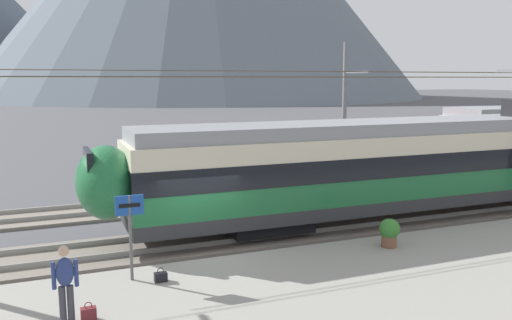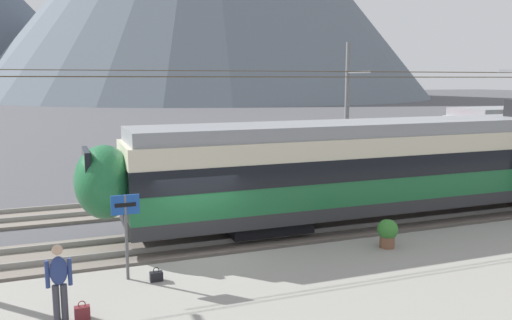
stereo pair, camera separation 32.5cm
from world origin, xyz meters
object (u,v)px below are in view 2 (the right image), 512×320
at_px(catenary_mast_far_side, 348,110).
at_px(train_near_platform, 431,161).
at_px(handbag_near_sign, 156,276).
at_px(passenger_walking, 59,279).
at_px(handbag_beside_passenger, 82,313).
at_px(platform_sign, 126,218).
at_px(potted_plant_platform_edge, 388,231).

bearing_deg(catenary_mast_far_side, train_near_platform, -94.37).
distance_m(train_near_platform, handbag_near_sign, 11.99).
distance_m(catenary_mast_far_side, passenger_walking, 18.93).
bearing_deg(handbag_beside_passenger, platform_sign, 58.69).
bearing_deg(handbag_beside_passenger, train_near_platform, 21.39).
distance_m(catenary_mast_far_side, platform_sign, 16.37).
bearing_deg(catenary_mast_far_side, platform_sign, -140.31).
distance_m(catenary_mast_far_side, potted_plant_platform_edge, 12.01).
height_order(catenary_mast_far_side, handbag_near_sign, catenary_mast_far_side).
relative_size(platform_sign, handbag_near_sign, 5.97).
xyz_separation_m(platform_sign, potted_plant_platform_edge, (7.68, -0.20, -1.11)).
relative_size(platform_sign, handbag_beside_passenger, 5.25).
distance_m(platform_sign, potted_plant_platform_edge, 7.77).
xyz_separation_m(catenary_mast_far_side, platform_sign, (-12.51, -10.38, -1.87)).
distance_m(handbag_beside_passenger, handbag_near_sign, 2.44).
relative_size(handbag_near_sign, potted_plant_platform_edge, 0.42).
distance_m(platform_sign, handbag_near_sign, 1.67).
bearing_deg(catenary_mast_far_side, passenger_walking, -138.91).
relative_size(handbag_beside_passenger, potted_plant_platform_edge, 0.48).
xyz_separation_m(passenger_walking, potted_plant_platform_edge, (9.31, 1.74, -0.44)).
bearing_deg(train_near_platform, potted_plant_platform_edge, -141.69).
bearing_deg(train_near_platform, platform_sign, -165.10).
bearing_deg(passenger_walking, train_near_platform, 20.67).
height_order(train_near_platform, catenary_mast_far_side, catenary_mast_far_side).
height_order(passenger_walking, handbag_beside_passenger, passenger_walking).
distance_m(train_near_platform, potted_plant_platform_edge, 5.63).
xyz_separation_m(catenary_mast_far_side, potted_plant_platform_edge, (-4.83, -10.58, -2.99)).
distance_m(platform_sign, handbag_beside_passenger, 2.74).
bearing_deg(platform_sign, passenger_walking, -129.84).
height_order(train_near_platform, passenger_walking, train_near_platform).
height_order(train_near_platform, platform_sign, train_near_platform).
bearing_deg(passenger_walking, catenary_mast_far_side, 41.09).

